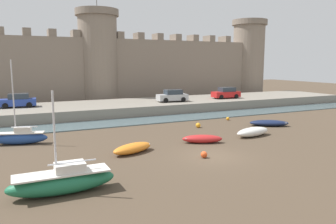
{
  "coord_description": "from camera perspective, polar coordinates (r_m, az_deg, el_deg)",
  "views": [
    {
      "loc": [
        -12.36,
        -18.74,
        6.5
      ],
      "look_at": [
        -1.02,
        5.15,
        2.5
      ],
      "focal_mm": 35.0,
      "sensor_mm": 36.0,
      "label": 1
    }
  ],
  "objects": [
    {
      "name": "mooring_buoy_near_channel",
      "position": [
        33.13,
        5.27,
        -2.31
      ],
      "size": [
        0.5,
        0.5,
        0.5
      ],
      "primitive_type": "sphere",
      "color": "orange",
      "rests_on": "ground"
    },
    {
      "name": "sailboat_foreground_centre",
      "position": [
        28.88,
        -24.47,
        -3.98
      ],
      "size": [
        4.48,
        2.19,
        6.74
      ],
      "color": "#234793",
      "rests_on": "ground"
    },
    {
      "name": "water_channel",
      "position": [
        36.62,
        -5.25,
        -1.58
      ],
      "size": [
        80.0,
        4.5,
        0.1
      ],
      "primitive_type": "cube",
      "color": "slate",
      "rests_on": "ground"
    },
    {
      "name": "mooring_buoy_mid_mud",
      "position": [
        37.82,
        10.37,
        -1.14
      ],
      "size": [
        0.38,
        0.38,
        0.38
      ],
      "primitive_type": "sphere",
      "color": "orange",
      "rests_on": "ground"
    },
    {
      "name": "car_quay_centre_east",
      "position": [
        49.15,
        10.09,
        3.27
      ],
      "size": [
        4.2,
        2.07,
        1.62
      ],
      "color": "red",
      "rests_on": "quay_road"
    },
    {
      "name": "car_quay_west",
      "position": [
        44.2,
        0.78,
        2.82
      ],
      "size": [
        4.2,
        2.07,
        1.62
      ],
      "color": "#B2B5B7",
      "rests_on": "quay_road"
    },
    {
      "name": "quay_road",
      "position": [
        43.33,
        -8.58,
        0.72
      ],
      "size": [
        70.7,
        10.0,
        1.27
      ],
      "primitive_type": "cube",
      "color": "gray",
      "rests_on": "ground"
    },
    {
      "name": "sailboat_midflat_right",
      "position": [
        17.5,
        -17.82,
        -11.4
      ],
      "size": [
        5.25,
        1.55,
        5.18
      ],
      "color": "#1E6B47",
      "rests_on": "ground"
    },
    {
      "name": "car_quay_east",
      "position": [
        42.48,
        -24.69,
        1.8
      ],
      "size": [
        4.2,
        2.07,
        1.62
      ],
      "color": "#263F99",
      "rests_on": "quay_road"
    },
    {
      "name": "rowboat_near_channel_left",
      "position": [
        30.13,
        14.56,
        -3.33
      ],
      "size": [
        3.88,
        1.84,
        0.8
      ],
      "color": "silver",
      "rests_on": "ground"
    },
    {
      "name": "ground_plane",
      "position": [
        23.37,
        7.78,
        -7.63
      ],
      "size": [
        160.0,
        160.0,
        0.0
      ],
      "primitive_type": "plane",
      "color": "#4C3D2D"
    },
    {
      "name": "castle",
      "position": [
        52.9,
        -12.0,
        8.16
      ],
      "size": [
        65.31,
        6.61,
        17.56
      ],
      "color": "gray",
      "rests_on": "ground"
    },
    {
      "name": "rowboat_midflat_left",
      "position": [
        26.92,
        5.98,
        -4.64
      ],
      "size": [
        3.43,
        2.28,
        0.67
      ],
      "color": "red",
      "rests_on": "ground"
    },
    {
      "name": "rowboat_foreground_right",
      "position": [
        35.45,
        17.19,
        -1.82
      ],
      "size": [
        4.14,
        3.26,
        0.62
      ],
      "color": "#141E3D",
      "rests_on": "ground"
    },
    {
      "name": "rowboat_foreground_left",
      "position": [
        23.99,
        -6.17,
        -6.25
      ],
      "size": [
        3.62,
        2.43,
        0.7
      ],
      "color": "orange",
      "rests_on": "ground"
    },
    {
      "name": "mooring_buoy_off_centre",
      "position": [
        22.83,
        6.29,
        -7.39
      ],
      "size": [
        0.46,
        0.46,
        0.46
      ],
      "primitive_type": "sphere",
      "color": "#E04C1E",
      "rests_on": "ground"
    }
  ]
}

